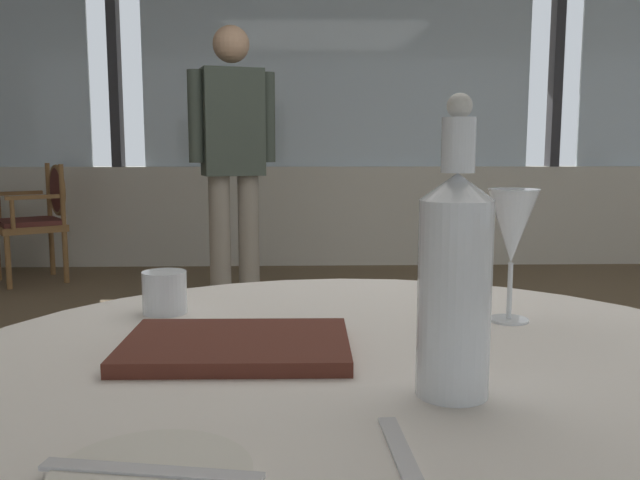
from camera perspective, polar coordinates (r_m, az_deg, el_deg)
The scene contains 11 objects.
ground_plane at distance 2.37m, azimuth 6.65°, elevation -17.73°, with size 15.25×15.25×0.00m, color #756047.
window_wall_far at distance 5.80m, azimuth 1.48°, elevation 9.38°, with size 11.73×0.14×2.94m.
side_plate at distance 0.62m, azimuth -14.10°, elevation -18.90°, with size 0.17×0.17×0.01m, color silver.
butter_knife at distance 0.62m, azimuth -14.12°, elevation -18.47°, with size 0.19×0.02×0.00m, color silver.
dinner_fork at distance 0.65m, azimuth 7.08°, elevation -17.85°, with size 0.18×0.02×0.00m, color silver.
water_bottle at distance 0.77m, azimuth 11.33°, elevation -3.16°, with size 0.08×0.08×0.34m.
wine_glass at distance 1.12m, azimuth 15.95°, elevation 0.94°, with size 0.08×0.08×0.21m.
water_tumbler at distance 1.18m, azimuth -13.01°, elevation -4.33°, with size 0.07×0.07×0.07m, color white.
menu_book at distance 0.95m, azimuth -7.07°, elevation -8.85°, with size 0.31×0.22×0.02m, color #512319.
dining_chair_1_0 at distance 5.54m, azimuth -22.60°, elevation 2.14°, with size 0.64×0.65×0.89m.
diner_person_1 at distance 4.14m, azimuth -7.38°, elevation 7.45°, with size 0.51×0.30×1.73m.
Camera 1 is at (-0.33, -2.11, 1.03)m, focal length 37.82 mm.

